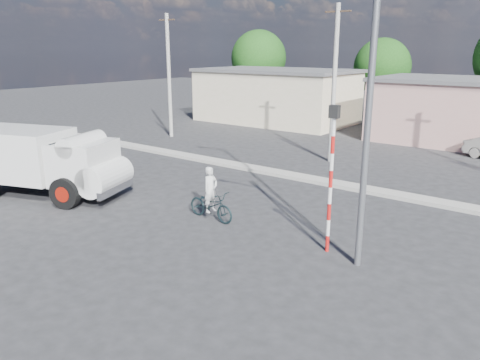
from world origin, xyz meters
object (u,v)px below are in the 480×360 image
Objects in this scene: truck at (46,160)px; cyclist at (211,198)px; bicycle at (211,205)px; streetlight at (365,85)px; traffic_pole at (331,167)px.

truck is 4.29× the size of cyclist.
bicycle is 7.04m from streetlight.
truck is at bearing 109.18° from cyclist.
traffic_pole is at bearing -9.70° from truck.
traffic_pole is (11.62, 1.98, 1.10)m from truck.
bicycle is at bearing -4.20° from truck.
bicycle is at bearing 0.00° from cyclist.
truck is 7.39m from cyclist.
truck is 7.42m from bicycle.
bicycle is 0.22× the size of streetlight.
truck is at bearing 109.18° from bicycle.
streetlight is at bearing -88.55° from bicycle.
bicycle is 1.25× the size of cyclist.
cyclist is at bearing -4.20° from truck.
truck is at bearing -170.35° from traffic_pole.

